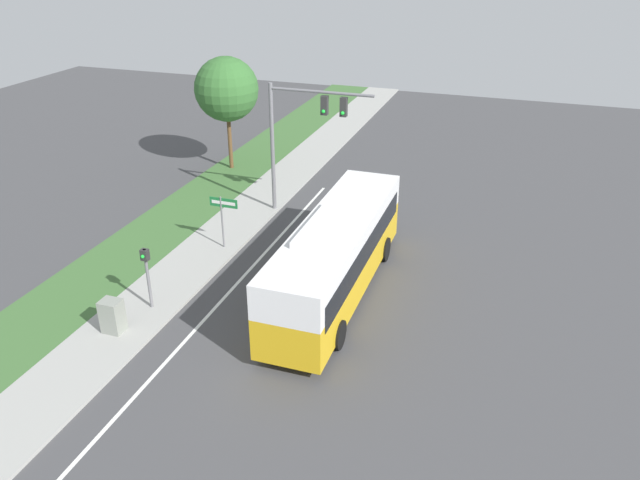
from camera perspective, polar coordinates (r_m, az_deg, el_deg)
ground_plane at (r=22.26m, az=-3.24°, el=-10.04°), size 80.00×80.00×0.00m
sidewalk at (r=24.87m, az=-16.72°, el=-6.76°), size 2.80×80.00×0.12m
grass_verge at (r=26.70m, az=-22.40°, el=-5.32°), size 3.60×80.00×0.10m
lane_divider_near at (r=23.63m, az=-11.45°, el=-8.16°), size 0.14×30.00×0.01m
bus at (r=24.45m, az=1.52°, el=-1.11°), size 2.63×11.11×3.49m
signal_gantry at (r=30.80m, az=-1.81°, el=10.39°), size 5.26×0.41×6.67m
pedestrian_signal at (r=24.35m, az=-15.56°, el=-2.54°), size 0.28×0.34×2.62m
street_sign at (r=28.34m, az=-8.86°, el=2.49°), size 1.35×0.08×2.60m
utility_cabinet at (r=23.84m, az=-18.46°, el=-6.60°), size 0.74×0.62×1.27m
roadside_tree at (r=37.69m, az=-8.55°, el=13.47°), size 3.75×3.75×6.69m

